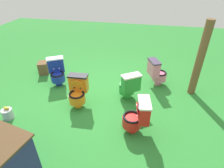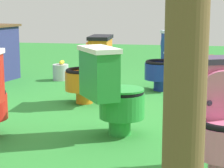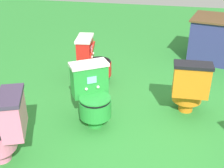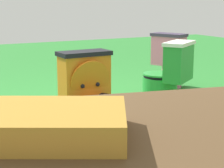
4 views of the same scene
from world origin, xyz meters
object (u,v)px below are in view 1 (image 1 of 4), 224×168
(toilet_blue, at_px, (57,71))
(lemon_bucket, at_px, (8,114))
(toilet_orange, at_px, (78,91))
(small_crate, at_px, (43,68))
(wooden_post, at_px, (200,60))
(toilet_red, at_px, (137,116))
(toilet_green, at_px, (129,86))
(toilet_pink, at_px, (157,72))

(toilet_blue, xyz_separation_m, lemon_bucket, (0.45, 1.50, -0.26))
(toilet_blue, bearing_deg, toilet_orange, 110.03)
(small_crate, relative_size, lemon_bucket, 1.28)
(toilet_orange, xyz_separation_m, wooden_post, (-2.65, -1.03, 0.54))
(toilet_red, bearing_deg, wooden_post, -47.02)
(toilet_green, bearing_deg, toilet_blue, 136.99)
(toilet_pink, height_order, lemon_bucket, toilet_pink)
(toilet_pink, relative_size, toilet_blue, 1.00)
(toilet_green, bearing_deg, wooden_post, -12.60)
(toilet_red, xyz_separation_m, toilet_blue, (2.25, -1.32, 0.00))
(toilet_orange, height_order, toilet_blue, same)
(toilet_red, xyz_separation_m, wooden_post, (-1.27, -1.59, 0.54))
(toilet_red, relative_size, toilet_pink, 1.00)
(small_crate, bearing_deg, toilet_pink, -179.85)
(toilet_green, relative_size, toilet_blue, 1.00)
(toilet_pink, relative_size, small_crate, 2.05)
(toilet_blue, height_order, lemon_bucket, toilet_blue)
(toilet_orange, relative_size, toilet_red, 1.00)
(toilet_pink, distance_m, small_crate, 3.31)
(small_crate, bearing_deg, toilet_red, 148.68)
(toilet_orange, distance_m, toilet_red, 1.49)
(toilet_red, relative_size, wooden_post, 0.40)
(toilet_pink, distance_m, wooden_post, 1.07)
(toilet_blue, height_order, wooden_post, wooden_post)
(toilet_blue, relative_size, small_crate, 2.05)
(toilet_pink, height_order, small_crate, toilet_pink)
(toilet_red, distance_m, small_crate, 3.45)
(toilet_orange, xyz_separation_m, toilet_red, (-1.38, 0.56, 0.00))
(toilet_pink, bearing_deg, toilet_blue, -102.27)
(toilet_pink, xyz_separation_m, lemon_bucket, (3.05, 1.98, -0.26))
(toilet_orange, bearing_deg, toilet_pink, -147.28)
(toilet_red, bearing_deg, toilet_orange, 59.22)
(toilet_orange, height_order, wooden_post, wooden_post)
(toilet_orange, bearing_deg, lemon_bucket, 26.88)
(toilet_orange, height_order, toilet_red, same)
(toilet_orange, relative_size, toilet_green, 1.00)
(small_crate, bearing_deg, lemon_bucket, 97.31)
(toilet_orange, relative_size, small_crate, 2.05)
(toilet_green, xyz_separation_m, wooden_post, (-1.55, -0.60, 0.54))
(toilet_red, distance_m, lemon_bucket, 2.71)
(toilet_blue, height_order, small_crate, toilet_blue)
(toilet_red, height_order, small_crate, toilet_red)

